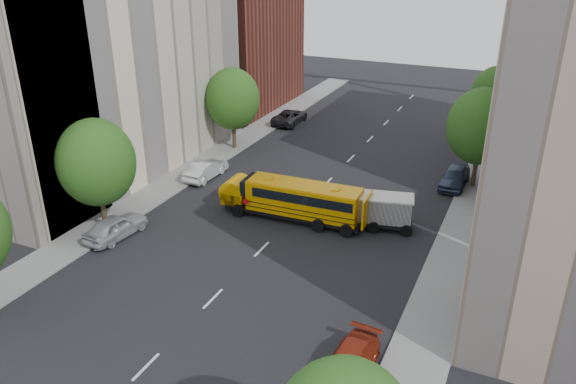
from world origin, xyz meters
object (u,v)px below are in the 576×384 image
Objects in this scene: street_tree_1 at (96,162)px; street_tree_4 at (481,127)px; parked_car_4 at (455,177)px; parked_car_3 at (348,364)px; street_tree_5 at (497,95)px; safari_truck at (373,210)px; parked_car_1 at (206,169)px; school_bus at (293,198)px; parked_car_2 at (290,117)px; street_tree_2 at (233,99)px; parked_car_0 at (116,226)px; parked_car_5 at (470,127)px.

street_tree_1 is 0.98× the size of street_tree_4.
parked_car_3 is at bearing -89.91° from parked_car_4.
street_tree_5 reaches higher than parked_car_4.
safari_truck reaches higher than parked_car_1.
school_bus is 1.73× the size of safari_truck.
parked_car_2 is (-20.46, -2.55, -3.95)m from street_tree_5.
parked_car_3 is at bearing -59.22° from school_bus.
street_tree_2 is at bearing 132.93° from parked_car_3.
safari_truck is at bearing -144.98° from parked_car_0.
street_tree_5 is at bearing 53.75° from street_tree_1.
street_tree_1 is 1.45× the size of parked_car_2.
parked_car_3 is at bearing -93.44° from street_tree_5.
street_tree_4 reaches higher than parked_car_4.
parked_car_4 is (20.60, 17.47, -4.15)m from street_tree_1.
school_bus is at bearing -130.02° from parked_car_4.
school_bus is 2.14× the size of parked_car_5.
street_tree_2 is at bearing 132.80° from school_bus.
parked_car_3 is (18.40, -17.27, -0.10)m from parked_car_1.
street_tree_2 is 10.41m from parked_car_2.
street_tree_1 is 1.05× the size of street_tree_5.
parked_car_1 is at bearing -79.20° from street_tree_2.
parked_car_4 reaches higher than parked_car_2.
parked_car_5 reaches higher than parked_car_1.
street_tree_5 is at bearing -174.46° from parked_car_2.
school_bus is at bearing -134.54° from street_tree_4.
street_tree_1 is 1.35× the size of safari_truck.
street_tree_4 reaches higher than street_tree_2.
parked_car_5 is at bearing 99.26° from street_tree_4.
parked_car_4 is at bearing 92.21° from parked_car_3.
street_tree_4 is 0.80× the size of school_bus.
parked_car_1 is (-15.18, 2.62, -0.50)m from safari_truck.
parked_car_0 is at bearing -123.59° from parked_car_5.
parked_car_1 is 1.01× the size of parked_car_3.
parked_car_4 is (19.06, -9.98, 0.05)m from parked_car_2.
safari_truck is at bearing -103.86° from street_tree_5.
school_bus is 2.16× the size of parked_car_0.
parked_car_2 is (-20.46, 9.45, -4.32)m from street_tree_4.
parked_car_1 is at bearing 156.61° from school_bus.
street_tree_1 is 1.03× the size of street_tree_2.
street_tree_5 reaches higher than school_bus.
parked_car_4 is at bearing -159.32° from street_tree_4.
school_bus is 14.26m from parked_car_4.
safari_truck is at bearing 25.88° from street_tree_1.
parked_car_5 is at bearing -169.07° from parked_car_2.
street_tree_2 reaches higher than parked_car_0.
parked_car_3 is 0.97× the size of parked_car_4.
parked_car_4 is at bearing -90.47° from parked_car_5.
safari_truck is at bearing 9.71° from school_bus.
parked_car_0 is at bearing -123.99° from street_tree_5.
street_tree_2 is 8.51m from parked_car_1.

